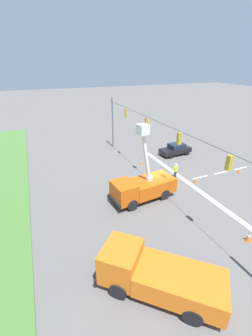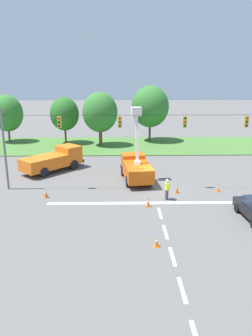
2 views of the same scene
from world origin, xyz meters
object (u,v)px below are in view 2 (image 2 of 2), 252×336
at_px(tree_centre, 100,112).
at_px(utility_truck_support_near, 54,160).
at_px(road_worker, 167,188).
at_px(tree_far_west, 7,113).
at_px(tree_west, 65,114).
at_px(utility_truck_bucket_lift, 136,167).
at_px(traffic_cone_near_bucket, 218,188).
at_px(traffic_cone_mid_right, 157,242).
at_px(traffic_cone_foreground_right, 148,202).
at_px(tree_east, 150,107).
at_px(traffic_cone_mid_left, 177,189).
at_px(traffic_cone_foreground_left, 46,193).

relative_size(tree_centre, utility_truck_support_near, 1.15).
distance_m(tree_centre, road_worker, 22.29).
distance_m(tree_far_west, tree_west, 8.73).
height_order(tree_far_west, road_worker, tree_far_west).
bearing_deg(utility_truck_bucket_lift, traffic_cone_near_bucket, -25.31).
height_order(tree_west, utility_truck_bucket_lift, utility_truck_bucket_lift).
relative_size(traffic_cone_mid_right, traffic_cone_near_bucket, 0.99).
bearing_deg(tree_far_west, road_worker, -49.21).
distance_m(tree_far_west, traffic_cone_foreground_right, 31.63).
bearing_deg(traffic_cone_near_bucket, utility_truck_bucket_lift, 154.69).
bearing_deg(traffic_cone_mid_right, tree_east, 85.69).
bearing_deg(utility_truck_bucket_lift, tree_far_west, 134.40).
bearing_deg(tree_west, utility_truck_support_near, -86.04).
relative_size(tree_centre, traffic_cone_mid_right, 11.95).
distance_m(road_worker, traffic_cone_mid_right, 7.79).
xyz_separation_m(tree_west, utility_truck_support_near, (0.96, -13.92, -3.14)).
bearing_deg(tree_centre, traffic_cone_mid_left, -68.46).
bearing_deg(tree_centre, traffic_cone_foreground_left, -99.70).
xyz_separation_m(tree_centre, utility_truck_support_near, (-4.26, -12.37, -3.54)).
distance_m(road_worker, traffic_cone_foreground_left, 10.09).
bearing_deg(tree_far_west, utility_truck_support_near, -57.54).
bearing_deg(traffic_cone_near_bucket, tree_far_west, 139.07).
height_order(tree_far_west, utility_truck_support_near, tree_far_west).
xyz_separation_m(tree_far_west, traffic_cone_foreground_right, (18.79, -25.14, -3.95)).
distance_m(tree_east, traffic_cone_mid_right, 32.11).
relative_size(traffic_cone_foreground_left, traffic_cone_foreground_right, 1.07).
height_order(road_worker, traffic_cone_mid_right, road_worker).
xyz_separation_m(tree_far_west, traffic_cone_mid_left, (21.55, -22.20, -3.96)).
relative_size(tree_west, road_worker, 3.82).
bearing_deg(tree_far_west, traffic_cone_foreground_right, -53.22).
height_order(traffic_cone_foreground_left, traffic_cone_mid_left, traffic_cone_foreground_left).
height_order(utility_truck_support_near, traffic_cone_near_bucket, utility_truck_support_near).
xyz_separation_m(tree_west, tree_east, (12.52, 1.55, 0.88)).
distance_m(tree_west, tree_centre, 5.46).
height_order(traffic_cone_mid_right, traffic_cone_near_bucket, traffic_cone_near_bucket).
bearing_deg(road_worker, tree_centre, 107.44).
xyz_separation_m(traffic_cone_foreground_left, traffic_cone_mid_right, (8.39, -8.21, -0.10)).
relative_size(tree_east, utility_truck_bucket_lift, 1.18).
bearing_deg(tree_far_west, traffic_cone_mid_right, -59.01).
xyz_separation_m(tree_west, tree_centre, (5.22, -1.55, 0.40)).
relative_size(tree_west, traffic_cone_foreground_right, 8.83).
relative_size(tree_centre, utility_truck_bucket_lift, 1.07).
relative_size(utility_truck_support_near, traffic_cone_mid_right, 10.40).
relative_size(tree_far_west, utility_truck_support_near, 1.07).
distance_m(tree_east, traffic_cone_foreground_left, 26.24).
bearing_deg(tree_centre, traffic_cone_mid_right, -80.22).
bearing_deg(utility_truck_bucket_lift, traffic_cone_foreground_left, -149.82).
relative_size(traffic_cone_foreground_left, traffic_cone_mid_left, 1.08).
height_order(tree_west, traffic_cone_mid_left, tree_west).
bearing_deg(road_worker, tree_west, 117.67).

